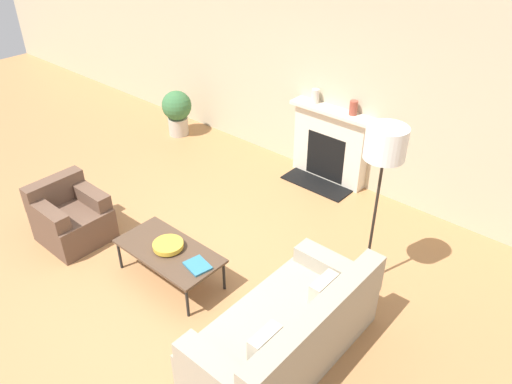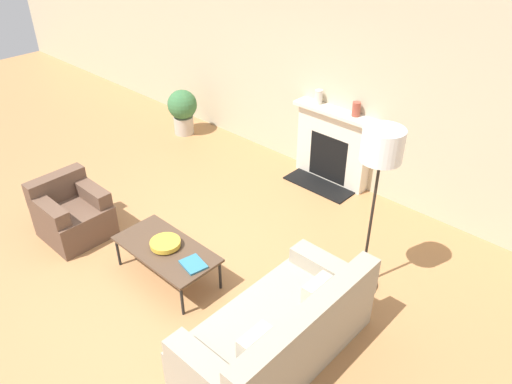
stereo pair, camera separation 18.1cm
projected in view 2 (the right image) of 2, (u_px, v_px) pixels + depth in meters
The scene contains 12 objects.
ground_plane at pixel (161, 270), 5.73m from camera, with size 18.00×18.00×0.00m, color #A87547.
wall_back at pixel (331, 79), 6.87m from camera, with size 18.00×0.06×2.90m.
fireplace at pixel (332, 147), 7.14m from camera, with size 1.26×0.59×1.10m.
couch at pixel (280, 333), 4.55m from camera, with size 0.95×1.87×0.83m.
armchair_near at pixel (72, 214), 6.15m from camera, with size 0.77×0.73×0.75m.
coffee_table at pixel (166, 250), 5.44m from camera, with size 1.22×0.61×0.40m.
bowl at pixel (165, 243), 5.42m from camera, with size 0.33×0.33×0.07m.
book at pixel (193, 264), 5.18m from camera, with size 0.30×0.26×0.02m.
floor_lamp at pixel (381, 158), 4.67m from camera, with size 0.40×0.40×1.89m.
mantel_vase_left at pixel (319, 97), 6.97m from camera, with size 0.11×0.11×0.20m.
mantel_vase_center_left at pixel (356, 109), 6.61m from camera, with size 0.11×0.11×0.20m.
potted_plant at pixel (183, 109), 8.51m from camera, with size 0.50×0.50×0.78m.
Camera 2 is at (3.76, -2.43, 3.84)m, focal length 35.00 mm.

